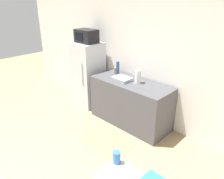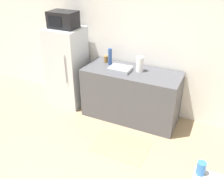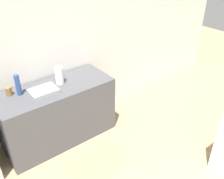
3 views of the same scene
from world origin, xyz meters
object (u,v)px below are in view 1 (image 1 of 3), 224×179
microwave (86,36)px  bottle_tall (118,68)px  bottle_short (116,70)px  jar (116,157)px  refrigerator (88,74)px  paper_towel_roll (138,77)px

microwave → bottle_tall: size_ratio=1.63×
bottle_tall → microwave: bearing=-172.4°
microwave → bottle_short: microwave is taller
microwave → jar: 3.30m
bottle_tall → refrigerator: bearing=-172.4°
bottle_short → paper_towel_roll: 0.70m
microwave → bottle_short: (0.73, 0.18, -0.67)m
microwave → jar: bearing=-35.0°
microwave → bottle_short: bearing=14.1°
bottle_tall → paper_towel_roll: bottle_tall is taller
bottle_short → jar: size_ratio=0.95×
bottle_short → jar: jar is taller
bottle_tall → paper_towel_roll: size_ratio=1.16×
refrigerator → jar: bearing=-35.1°
paper_towel_roll → microwave: bearing=-177.6°
refrigerator → microwave: bearing=-110.0°
refrigerator → paper_towel_roll: 1.45m
refrigerator → bottle_tall: size_ratio=5.03×
bottle_short → microwave: bearing=-165.9°
microwave → paper_towel_roll: 1.54m
jar → paper_towel_roll: paper_towel_roll is taller
bottle_short → paper_towel_roll: (0.69, -0.12, 0.07)m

